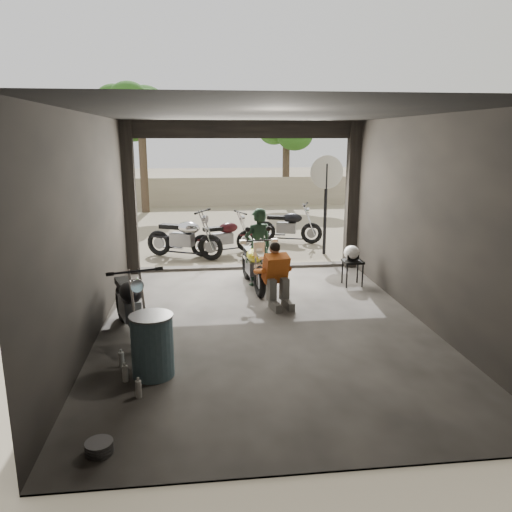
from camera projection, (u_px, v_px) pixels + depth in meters
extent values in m
plane|color=#7A6D56|center=(265.00, 327.00, 7.75)|extent=(80.00, 80.00, 0.00)
cube|color=#2D2B28|center=(265.00, 326.00, 7.74)|extent=(5.00, 7.00, 0.02)
plane|color=black|center=(266.00, 113.00, 7.00)|extent=(7.00, 7.00, 0.00)
cube|color=black|center=(324.00, 301.00, 3.99)|extent=(5.00, 0.02, 3.20)
cube|color=black|center=(91.00, 229.00, 7.09)|extent=(0.02, 7.00, 3.20)
cube|color=black|center=(426.00, 222.00, 7.66)|extent=(0.02, 7.00, 3.20)
cube|color=black|center=(130.00, 200.00, 10.37)|extent=(0.24, 0.24, 3.20)
cube|color=black|center=(352.00, 196.00, 10.91)|extent=(0.24, 0.24, 3.20)
cube|color=black|center=(243.00, 129.00, 10.34)|extent=(5.00, 0.16, 0.36)
cube|color=#2D2B28|center=(244.00, 267.00, 11.12)|extent=(5.00, 0.25, 0.08)
cube|color=gray|center=(221.00, 192.00, 21.12)|extent=(18.00, 0.30, 1.20)
cylinder|color=#382B1E|center=(143.00, 166.00, 19.06)|extent=(0.30, 0.30, 3.58)
ellipsoid|color=#1E4C14|center=(140.00, 105.00, 18.53)|extent=(2.20, 2.20, 3.14)
cylinder|color=#382B1E|center=(286.00, 167.00, 21.21)|extent=(0.30, 0.30, 3.20)
ellipsoid|color=#1E4C14|center=(287.00, 119.00, 20.74)|extent=(2.20, 2.20, 2.80)
imported|color=black|center=(258.00, 248.00, 9.70)|extent=(0.65, 0.53, 1.55)
cube|color=black|center=(353.00, 262.00, 9.73)|extent=(0.38, 0.38, 0.04)
cylinder|color=black|center=(347.00, 276.00, 9.62)|extent=(0.03, 0.03, 0.50)
cylinder|color=black|center=(363.00, 276.00, 9.66)|extent=(0.03, 0.03, 0.50)
cylinder|color=black|center=(342.00, 272.00, 9.93)|extent=(0.03, 0.03, 0.50)
cylinder|color=black|center=(357.00, 272.00, 9.96)|extent=(0.03, 0.03, 0.50)
ellipsoid|color=white|center=(352.00, 253.00, 9.74)|extent=(0.39, 0.40, 0.29)
cylinder|color=#3D5A67|center=(152.00, 347.00, 6.05)|extent=(0.52, 0.52, 0.79)
cylinder|color=black|center=(325.00, 210.00, 12.29)|extent=(0.08, 0.08, 2.24)
cylinder|color=beige|center=(327.00, 172.00, 12.06)|extent=(0.81, 0.03, 0.81)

